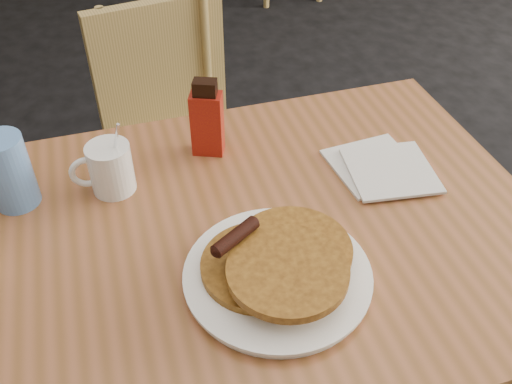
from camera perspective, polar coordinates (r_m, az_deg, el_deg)
main_table at (r=1.02m, az=-3.10°, el=-5.97°), size 1.21×0.84×0.75m
chair_main_far at (r=1.69m, az=-8.59°, el=6.33°), size 0.45×0.45×0.85m
pancake_plate at (r=0.90m, az=2.21°, el=-7.73°), size 0.30×0.30×0.09m
coffee_mug at (r=1.08m, az=-14.46°, el=2.38°), size 0.12×0.08×0.15m
syrup_bottle at (r=1.13m, az=-4.92°, el=7.17°), size 0.07×0.06×0.16m
napkin_stack at (r=1.14m, az=12.50°, el=2.38°), size 0.20×0.21×0.01m
blue_tumbler at (r=1.10m, az=-23.50°, el=1.88°), size 0.10×0.10×0.14m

